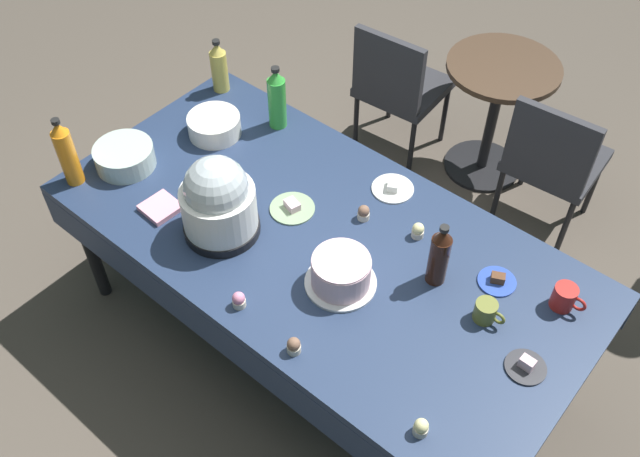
{
  "coord_description": "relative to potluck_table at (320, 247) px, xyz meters",
  "views": [
    {
      "loc": [
        1.19,
        -1.42,
        2.85
      ],
      "look_at": [
        0.0,
        0.0,
        0.8
      ],
      "focal_mm": 39.56,
      "sensor_mm": 36.0,
      "label": 1
    }
  ],
  "objects": [
    {
      "name": "ground",
      "position": [
        0.0,
        0.0,
        -0.69
      ],
      "size": [
        9.0,
        9.0,
        0.0
      ],
      "primitive_type": "plane",
      "color": "brown"
    },
    {
      "name": "potluck_table",
      "position": [
        0.0,
        0.0,
        0.0
      ],
      "size": [
        2.2,
        1.1,
        0.75
      ],
      "color": "navy",
      "rests_on": "ground"
    },
    {
      "name": "frosted_layer_cake",
      "position": [
        0.21,
        -0.13,
        0.13
      ],
      "size": [
        0.27,
        0.27,
        0.14
      ],
      "color": "silver",
      "rests_on": "potluck_table"
    },
    {
      "name": "slow_cooker",
      "position": [
        -0.32,
        -0.22,
        0.23
      ],
      "size": [
        0.31,
        0.31,
        0.36
      ],
      "color": "black",
      "rests_on": "potluck_table"
    },
    {
      "name": "glass_salad_bowl",
      "position": [
        -0.92,
        -0.22,
        0.11
      ],
      "size": [
        0.26,
        0.26,
        0.1
      ],
      "primitive_type": "cylinder",
      "color": "#B2C6BC",
      "rests_on": "potluck_table"
    },
    {
      "name": "ceramic_snack_bowl",
      "position": [
        -0.78,
        0.18,
        0.11
      ],
      "size": [
        0.24,
        0.24,
        0.09
      ],
      "primitive_type": "cylinder",
      "color": "silver",
      "rests_on": "potluck_table"
    },
    {
      "name": "dessert_plate_charcoal",
      "position": [
        0.92,
        -0.01,
        0.07
      ],
      "size": [
        0.14,
        0.14,
        0.05
      ],
      "color": "#2D2D33",
      "rests_on": "potluck_table"
    },
    {
      "name": "dessert_plate_cobalt",
      "position": [
        0.66,
        0.25,
        0.07
      ],
      "size": [
        0.15,
        0.15,
        0.04
      ],
      "color": "#2D4CB2",
      "rests_on": "potluck_table"
    },
    {
      "name": "dessert_plate_cream",
      "position": [
        -0.56,
        -0.02,
        0.07
      ],
      "size": [
        0.19,
        0.19,
        0.05
      ],
      "color": "beige",
      "rests_on": "potluck_table"
    },
    {
      "name": "dessert_plate_sage",
      "position": [
        -0.19,
        0.04,
        0.07
      ],
      "size": [
        0.19,
        0.19,
        0.04
      ],
      "color": "#8CA87F",
      "rests_on": "potluck_table"
    },
    {
      "name": "dessert_plate_white",
      "position": [
        0.06,
        0.4,
        0.07
      ],
      "size": [
        0.18,
        0.18,
        0.04
      ],
      "color": "white",
      "rests_on": "potluck_table"
    },
    {
      "name": "cupcake_rose",
      "position": [
        -0.01,
        -0.45,
        0.09
      ],
      "size": [
        0.05,
        0.05,
        0.07
      ],
      "color": "beige",
      "rests_on": "potluck_table"
    },
    {
      "name": "cupcake_berry",
      "position": [
        -0.56,
        -0.16,
        0.09
      ],
      "size": [
        0.05,
        0.05,
        0.07
      ],
      "color": "beige",
      "rests_on": "potluck_table"
    },
    {
      "name": "cupcake_lemon",
      "position": [
        0.07,
        0.19,
        0.09
      ],
      "size": [
        0.05,
        0.05,
        0.07
      ],
      "color": "beige",
      "rests_on": "potluck_table"
    },
    {
      "name": "cupcake_cocoa",
      "position": [
        0.27,
        -0.46,
        0.09
      ],
      "size": [
        0.05,
        0.05,
        0.07
      ],
      "color": "beige",
      "rests_on": "potluck_table"
    },
    {
      "name": "cupcake_mint",
      "position": [
        0.78,
        -0.43,
        0.09
      ],
      "size": [
        0.05,
        0.05,
        0.07
      ],
      "color": "beige",
      "rests_on": "potluck_table"
    },
    {
      "name": "cupcake_vanilla",
      "position": [
        0.29,
        0.25,
        0.09
      ],
      "size": [
        0.05,
        0.05,
        0.07
      ],
      "color": "beige",
      "rests_on": "potluck_table"
    },
    {
      "name": "soda_bottle_orange_juice",
      "position": [
        -1.01,
        -0.43,
        0.22
      ],
      "size": [
        0.08,
        0.08,
        0.33
      ],
      "color": "orange",
      "rests_on": "potluck_table"
    },
    {
      "name": "soda_bottle_cola",
      "position": [
        0.47,
        0.12,
        0.2
      ],
      "size": [
        0.08,
        0.08,
        0.29
      ],
      "color": "#33190F",
      "rests_on": "potluck_table"
    },
    {
      "name": "soda_bottle_lime_soda",
      "position": [
        -0.6,
        0.41,
        0.21
      ],
      "size": [
        0.08,
        0.08,
        0.31
      ],
      "color": "green",
      "rests_on": "potluck_table"
    },
    {
      "name": "soda_bottle_ginger_ale",
      "position": [
        -0.99,
        0.43,
        0.19
      ],
      "size": [
        0.08,
        0.08,
        0.27
      ],
      "color": "gold",
      "rests_on": "potluck_table"
    },
    {
      "name": "coffee_mug_red",
      "position": [
        0.89,
        0.31,
        0.11
      ],
      "size": [
        0.13,
        0.09,
        0.1
      ],
      "color": "#B2231E",
      "rests_on": "potluck_table"
    },
    {
      "name": "coffee_mug_olive",
      "position": [
        0.71,
        0.08,
        0.1
      ],
      "size": [
        0.12,
        0.08,
        0.08
      ],
      "color": "olive",
      "rests_on": "potluck_table"
    },
    {
      "name": "paper_napkin_stack",
      "position": [
        -0.6,
        -0.31,
        0.07
      ],
      "size": [
        0.15,
        0.15,
        0.02
      ],
      "primitive_type": "cube",
      "rotation": [
        0.0,
        0.0,
        -0.06
      ],
      "color": "pink",
      "rests_on": "potluck_table"
    },
    {
      "name": "maroon_chair_left",
      "position": [
        -0.54,
        1.32,
        -0.2
      ],
      "size": [
        0.47,
        0.47,
        0.85
      ],
      "color": "#333338",
      "rests_on": "ground"
    },
    {
      "name": "maroon_chair_right",
      "position": [
        0.4,
        1.32,
        -0.2
      ],
      "size": [
        0.47,
        0.47,
        0.85
      ],
      "color": "#333338",
      "rests_on": "ground"
    },
    {
      "name": "round_cafe_table",
      "position": [
        -0.05,
        1.55,
        -0.19
      ],
      "size": [
        0.6,
        0.6,
        0.72
      ],
      "color": "#473323",
      "rests_on": "ground"
    }
  ]
}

